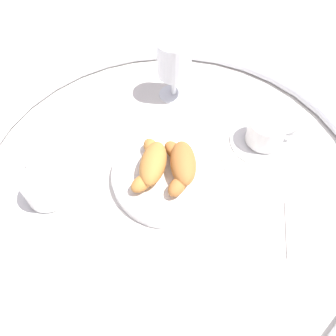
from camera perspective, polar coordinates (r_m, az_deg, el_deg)
The scene contains 9 objects.
ground_plane at distance 0.65m, azimuth 0.50°, elevation -1.16°, with size 2.20×2.20×0.00m, color silver.
table_chrome_rim at distance 0.64m, azimuth 0.51°, elevation -0.54°, with size 0.77×0.77×0.02m, color silver.
pastry_plate at distance 0.64m, azimuth 0.00°, elevation -0.98°, with size 0.23×0.23×0.02m.
croissant_large at distance 0.61m, azimuth 2.28°, elevation 0.47°, with size 0.13×0.08×0.04m.
croissant_small at distance 0.61m, azimuth -2.86°, elevation 0.77°, with size 0.14×0.07×0.04m.
coffee_cup_near at distance 0.71m, azimuth 16.52°, elevation 5.63°, with size 0.14×0.14×0.06m.
coffee_cup_far at distance 0.64m, azimuth -20.30°, elevation -3.51°, with size 0.14×0.14×0.06m.
juice_glass_left at distance 0.75m, azimuth 1.06°, elevation 17.88°, with size 0.08×0.08×0.14m.
folded_napkin at distance 0.64m, azimuth 24.56°, elevation -10.22°, with size 0.11×0.11×0.01m, color silver.
Camera 1 is at (-0.37, -0.05, 0.53)m, focal length 35.27 mm.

